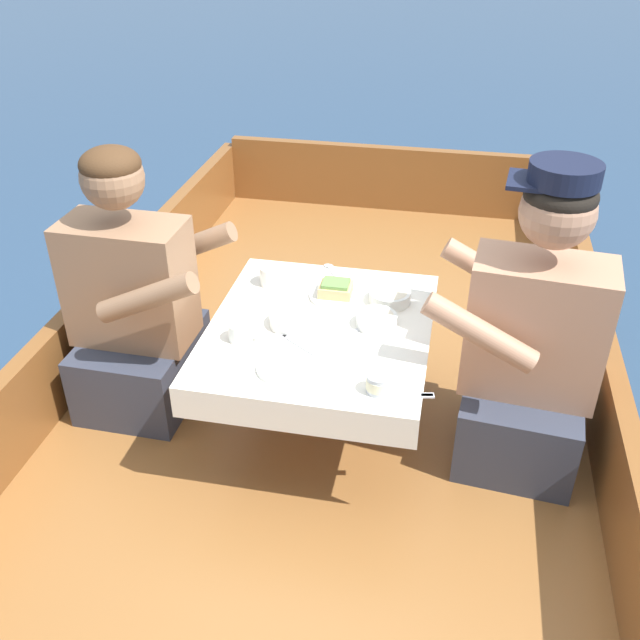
% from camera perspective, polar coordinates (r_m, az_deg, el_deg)
% --- Properties ---
extents(ground_plane, '(60.00, 60.00, 0.00)m').
position_cam_1_polar(ground_plane, '(2.72, 0.33, -11.37)').
color(ground_plane, navy).
extents(boat_deck, '(1.91, 3.77, 0.25)m').
position_cam_1_polar(boat_deck, '(2.64, 0.34, -9.36)').
color(boat_deck, brown).
rests_on(boat_deck, ground_plane).
extents(gunwale_port, '(0.06, 3.77, 0.31)m').
position_cam_1_polar(gunwale_port, '(2.76, -18.89, -1.94)').
color(gunwale_port, brown).
rests_on(gunwale_port, boat_deck).
extents(gunwale_starboard, '(0.06, 3.77, 0.31)m').
position_cam_1_polar(gunwale_starboard, '(2.49, 21.91, -6.67)').
color(gunwale_starboard, brown).
rests_on(gunwale_starboard, boat_deck).
extents(bow_coaming, '(1.79, 0.06, 0.35)m').
position_cam_1_polar(bow_coaming, '(4.08, 5.52, 11.24)').
color(bow_coaming, brown).
rests_on(bow_coaming, boat_deck).
extents(cockpit_table, '(0.70, 0.80, 0.41)m').
position_cam_1_polar(cockpit_table, '(2.27, 0.00, -1.29)').
color(cockpit_table, '#B2B2B7').
rests_on(cockpit_table, boat_deck).
extents(person_port, '(0.53, 0.45, 0.93)m').
position_cam_1_polar(person_port, '(2.49, -14.58, 0.87)').
color(person_port, '#333847').
rests_on(person_port, boat_deck).
extents(person_starboard, '(0.55, 0.48, 0.98)m').
position_cam_1_polar(person_starboard, '(2.25, 16.44, -2.19)').
color(person_starboard, '#333847').
rests_on(person_starboard, boat_deck).
extents(plate_sandwich, '(0.18, 0.18, 0.01)m').
position_cam_1_polar(plate_sandwich, '(2.40, 1.27, 1.97)').
color(plate_sandwich, silver).
rests_on(plate_sandwich, cockpit_table).
extents(plate_bread, '(0.16, 0.16, 0.01)m').
position_cam_1_polar(plate_bread, '(2.06, -2.84, -3.85)').
color(plate_bread, silver).
rests_on(plate_bread, cockpit_table).
extents(sandwich, '(0.11, 0.09, 0.05)m').
position_cam_1_polar(sandwich, '(2.39, 1.28, 2.54)').
color(sandwich, tan).
rests_on(sandwich, plate_sandwich).
extents(bowl_port_near, '(0.14, 0.14, 0.04)m').
position_cam_1_polar(bowl_port_near, '(2.38, 5.61, 1.91)').
color(bowl_port_near, silver).
rests_on(bowl_port_near, cockpit_table).
extents(bowl_starboard_near, '(0.13, 0.13, 0.04)m').
position_cam_1_polar(bowl_starboard_near, '(2.25, 4.55, 0.04)').
color(bowl_starboard_near, silver).
rests_on(bowl_starboard_near, cockpit_table).
extents(bowl_center_far, '(0.14, 0.14, 0.04)m').
position_cam_1_polar(bowl_center_far, '(2.25, -2.23, 0.11)').
color(bowl_center_far, silver).
rests_on(bowl_center_far, cockpit_table).
extents(coffee_cup_port, '(0.11, 0.08, 0.07)m').
position_cam_1_polar(coffee_cup_port, '(2.47, -3.90, 3.62)').
color(coffee_cup_port, silver).
rests_on(coffee_cup_port, cockpit_table).
extents(coffee_cup_starboard, '(0.10, 0.07, 0.06)m').
position_cam_1_polar(coffee_cup_starboard, '(2.18, -6.36, -0.90)').
color(coffee_cup_starboard, silver).
rests_on(coffee_cup_starboard, cockpit_table).
extents(tin_can, '(0.07, 0.07, 0.05)m').
position_cam_1_polar(tin_can, '(1.96, 4.67, -5.09)').
color(tin_can, silver).
rests_on(tin_can, cockpit_table).
extents(utensil_knife_port, '(0.15, 0.11, 0.00)m').
position_cam_1_polar(utensil_knife_port, '(2.16, -1.83, -1.93)').
color(utensil_knife_port, silver).
rests_on(utensil_knife_port, cockpit_table).
extents(utensil_spoon_starboard, '(0.10, 0.15, 0.01)m').
position_cam_1_polar(utensil_spoon_starboard, '(2.56, 0.97, 3.94)').
color(utensil_spoon_starboard, silver).
rests_on(utensil_spoon_starboard, cockpit_table).
extents(utensil_spoon_center, '(0.12, 0.14, 0.01)m').
position_cam_1_polar(utensil_spoon_center, '(2.18, -3.38, -1.54)').
color(utensil_spoon_center, silver).
rests_on(utensil_spoon_center, cockpit_table).
extents(utensil_knife_starboard, '(0.15, 0.10, 0.00)m').
position_cam_1_polar(utensil_knife_starboard, '(2.21, 1.53, -1.13)').
color(utensil_knife_starboard, silver).
rests_on(utensil_knife_starboard, cockpit_table).
extents(utensil_fork_port, '(0.17, 0.05, 0.00)m').
position_cam_1_polar(utensil_fork_port, '(1.97, 7.11, -6.01)').
color(utensil_fork_port, silver).
rests_on(utensil_fork_port, cockpit_table).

